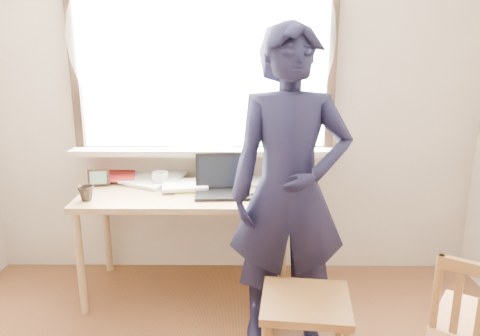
{
  "coord_description": "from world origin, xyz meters",
  "views": [
    {
      "loc": [
        0.08,
        -1.29,
        1.68
      ],
      "look_at": [
        0.06,
        0.95,
        1.07
      ],
      "focal_mm": 35.0,
      "sensor_mm": 36.0,
      "label": 1
    }
  ],
  "objects_px": {
    "desk": "(185,202)",
    "laptop": "(223,184)",
    "work_chair": "(305,311)",
    "person": "(289,192)",
    "side_chair": "(480,336)",
    "mug_dark": "(86,193)",
    "mug_white": "(160,178)"
  },
  "relations": [
    {
      "from": "work_chair",
      "to": "person",
      "type": "height_order",
      "value": "person"
    },
    {
      "from": "desk",
      "to": "work_chair",
      "type": "xyz_separation_m",
      "value": [
        0.7,
        -0.86,
        -0.27
      ]
    },
    {
      "from": "work_chair",
      "to": "mug_dark",
      "type": "bearing_deg",
      "value": 152.41
    },
    {
      "from": "laptop",
      "to": "side_chair",
      "type": "relative_size",
      "value": 0.44
    },
    {
      "from": "laptop",
      "to": "work_chair",
      "type": "xyz_separation_m",
      "value": [
        0.44,
        -0.83,
        -0.4
      ]
    },
    {
      "from": "mug_white",
      "to": "person",
      "type": "xyz_separation_m",
      "value": [
        0.82,
        -0.66,
        0.12
      ]
    },
    {
      "from": "mug_white",
      "to": "desk",
      "type": "bearing_deg",
      "value": -36.47
    },
    {
      "from": "desk",
      "to": "person",
      "type": "distance_m",
      "value": 0.86
    },
    {
      "from": "laptop",
      "to": "mug_white",
      "type": "relative_size",
      "value": 3.15
    },
    {
      "from": "side_chair",
      "to": "laptop",
      "type": "bearing_deg",
      "value": 135.81
    },
    {
      "from": "laptop",
      "to": "person",
      "type": "relative_size",
      "value": 0.21
    },
    {
      "from": "mug_dark",
      "to": "person",
      "type": "distance_m",
      "value": 1.27
    },
    {
      "from": "desk",
      "to": "laptop",
      "type": "xyz_separation_m",
      "value": [
        0.25,
        -0.03,
        0.13
      ]
    },
    {
      "from": "mug_white",
      "to": "side_chair",
      "type": "distance_m",
      "value": 2.08
    },
    {
      "from": "laptop",
      "to": "work_chair",
      "type": "bearing_deg",
      "value": -61.8
    },
    {
      "from": "mug_white",
      "to": "work_chair",
      "type": "distance_m",
      "value": 1.39
    },
    {
      "from": "work_chair",
      "to": "mug_white",
      "type": "bearing_deg",
      "value": 131.49
    },
    {
      "from": "mug_white",
      "to": "laptop",
      "type": "bearing_deg",
      "value": -20.79
    },
    {
      "from": "mug_dark",
      "to": "work_chair",
      "type": "relative_size",
      "value": 0.2
    },
    {
      "from": "desk",
      "to": "laptop",
      "type": "distance_m",
      "value": 0.29
    },
    {
      "from": "desk",
      "to": "person",
      "type": "xyz_separation_m",
      "value": [
        0.63,
        -0.53,
        0.24
      ]
    },
    {
      "from": "side_chair",
      "to": "person",
      "type": "height_order",
      "value": "person"
    },
    {
      "from": "mug_white",
      "to": "side_chair",
      "type": "xyz_separation_m",
      "value": [
        1.6,
        -1.29,
        -0.33
      ]
    },
    {
      "from": "laptop",
      "to": "work_chair",
      "type": "height_order",
      "value": "laptop"
    },
    {
      "from": "desk",
      "to": "laptop",
      "type": "height_order",
      "value": "laptop"
    },
    {
      "from": "mug_dark",
      "to": "side_chair",
      "type": "bearing_deg",
      "value": -25.86
    },
    {
      "from": "mug_white",
      "to": "work_chair",
      "type": "xyz_separation_m",
      "value": [
        0.88,
        -1.0,
        -0.39
      ]
    },
    {
      "from": "mug_dark",
      "to": "person",
      "type": "relative_size",
      "value": 0.06
    },
    {
      "from": "side_chair",
      "to": "mug_dark",
      "type": "bearing_deg",
      "value": 154.14
    },
    {
      "from": "desk",
      "to": "side_chair",
      "type": "height_order",
      "value": "side_chair"
    },
    {
      "from": "laptop",
      "to": "mug_dark",
      "type": "xyz_separation_m",
      "value": [
        -0.84,
        -0.16,
        -0.01
      ]
    },
    {
      "from": "mug_dark",
      "to": "work_chair",
      "type": "bearing_deg",
      "value": -27.59
    }
  ]
}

